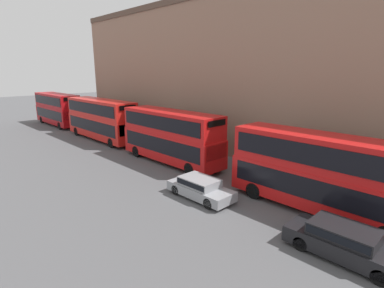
{
  "coord_description": "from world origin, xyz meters",
  "views": [
    {
      "loc": [
        -14.05,
        -1.02,
        7.62
      ],
      "look_at": [
        0.48,
        13.96,
        2.45
      ],
      "focal_mm": 28.0,
      "sensor_mm": 36.0,
      "label": 1
    }
  ],
  "objects_px": {
    "bus_leading": "(323,171)",
    "bus_trailing": "(57,108)",
    "bus_second_in_queue": "(171,135)",
    "car_hatchback": "(200,187)",
    "car_dark_sedan": "(345,241)",
    "bus_third_in_queue": "(101,118)"
  },
  "relations": [
    {
      "from": "bus_leading",
      "to": "bus_trailing",
      "type": "relative_size",
      "value": 1.02
    },
    {
      "from": "bus_second_in_queue",
      "to": "bus_trailing",
      "type": "relative_size",
      "value": 1.01
    },
    {
      "from": "bus_third_in_queue",
      "to": "car_hatchback",
      "type": "bearing_deg",
      "value": -100.27
    },
    {
      "from": "bus_trailing",
      "to": "car_dark_sedan",
      "type": "height_order",
      "value": "bus_trailing"
    },
    {
      "from": "bus_second_in_queue",
      "to": "bus_third_in_queue",
      "type": "height_order",
      "value": "bus_third_in_queue"
    },
    {
      "from": "bus_third_in_queue",
      "to": "car_dark_sedan",
      "type": "distance_m",
      "value": 27.43
    },
    {
      "from": "bus_leading",
      "to": "bus_trailing",
      "type": "xyz_separation_m",
      "value": [
        0.0,
        37.33,
        0.07
      ]
    },
    {
      "from": "bus_leading",
      "to": "bus_second_in_queue",
      "type": "distance_m",
      "value": 12.65
    },
    {
      "from": "bus_leading",
      "to": "bus_second_in_queue",
      "type": "height_order",
      "value": "bus_second_in_queue"
    },
    {
      "from": "car_dark_sedan",
      "to": "bus_trailing",
      "type": "bearing_deg",
      "value": 85.12
    },
    {
      "from": "bus_leading",
      "to": "bus_second_in_queue",
      "type": "relative_size",
      "value": 1.02
    },
    {
      "from": "bus_leading",
      "to": "bus_trailing",
      "type": "distance_m",
      "value": 37.33
    },
    {
      "from": "car_dark_sedan",
      "to": "bus_second_in_queue",
      "type": "bearing_deg",
      "value": 77.34
    },
    {
      "from": "bus_third_in_queue",
      "to": "car_hatchback",
      "type": "relative_size",
      "value": 2.61
    },
    {
      "from": "bus_second_in_queue",
      "to": "car_hatchback",
      "type": "bearing_deg",
      "value": -116.77
    },
    {
      "from": "car_dark_sedan",
      "to": "car_hatchback",
      "type": "height_order",
      "value": "car_dark_sedan"
    },
    {
      "from": "bus_leading",
      "to": "car_dark_sedan",
      "type": "xyz_separation_m",
      "value": [
        -3.4,
        -2.48,
        -1.63
      ]
    },
    {
      "from": "bus_trailing",
      "to": "car_dark_sedan",
      "type": "relative_size",
      "value": 2.13
    },
    {
      "from": "bus_leading",
      "to": "bus_second_in_queue",
      "type": "bearing_deg",
      "value": 90.0
    },
    {
      "from": "bus_second_in_queue",
      "to": "car_hatchback",
      "type": "xyz_separation_m",
      "value": [
        -3.4,
        -6.74,
        -1.74
      ]
    },
    {
      "from": "bus_leading",
      "to": "bus_trailing",
      "type": "bearing_deg",
      "value": 90.0
    },
    {
      "from": "bus_third_in_queue",
      "to": "bus_trailing",
      "type": "height_order",
      "value": "bus_third_in_queue"
    }
  ]
}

